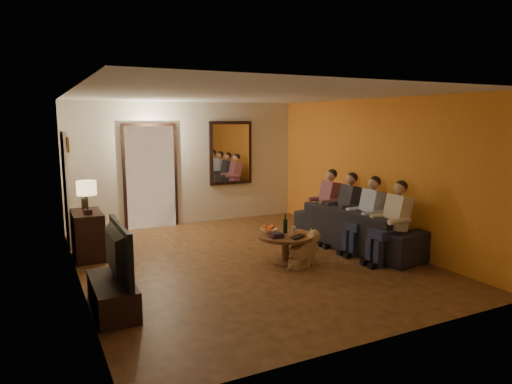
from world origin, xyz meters
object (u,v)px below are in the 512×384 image
person_a (394,225)px  laptop (301,237)px  person_b (368,218)px  dresser (88,235)px  tv_stand (113,296)px  person_d (326,206)px  coffee_table (285,248)px  tv (110,253)px  person_c (346,212)px  sofa (361,227)px  table_lamp (87,197)px  dog (304,248)px  wine_bottle (285,223)px  bowl (269,231)px

person_a → laptop: person_a is taller
person_b → dresser: bearing=156.8°
dresser → tv_stand: bearing=-90.0°
person_d → coffee_table: bearing=-145.4°
tv → person_c: (4.25, 1.13, -0.11)m
tv → sofa: tv is taller
person_a → dresser: bearing=150.4°
table_lamp → coffee_table: size_ratio=0.61×
person_c → tv: bearing=-165.1°
dog → wine_bottle: (-0.11, 0.39, 0.32)m
tv_stand → dog: dog is taller
sofa → person_b: bearing=153.3°
table_lamp → person_b: (4.25, -1.60, -0.43)m
dresser → sofa: dresser is taller
tv → sofa: 4.44m
dresser → coffee_table: 3.21m
wine_bottle → laptop: wine_bottle is taller
table_lamp → laptop: size_ratio=1.64×
person_c → wine_bottle: size_ratio=3.87×
sofa → person_c: 0.39m
tv_stand → person_c: bearing=14.9°
table_lamp → person_a: size_ratio=0.45×
person_c → bowl: size_ratio=4.63×
table_lamp → bowl: size_ratio=2.08×
tv → bowl: (2.57, 0.92, -0.23)m
person_c → coffee_table: 1.60m
person_a → person_c: bearing=90.0°
tv_stand → tv: tv is taller
person_a → laptop: size_ratio=3.65×
dresser → table_lamp: 0.69m
tv_stand → person_a: 4.27m
person_a → person_d: bearing=90.0°
dog → coffee_table: dog is taller
dog → person_c: bearing=15.1°
table_lamp → laptop: bearing=-31.0°
table_lamp → wine_bottle: size_ratio=1.74×
tv → dog: 2.97m
tv_stand → wine_bottle: (2.80, 0.80, 0.42)m
tv_stand → person_b: bearing=7.1°
table_lamp → tv_stand: bearing=-90.0°
table_lamp → person_c: (4.25, -1.00, -0.43)m
tv → person_a: bearing=-90.9°
tv → tv_stand: bearing=0.0°
dresser → bowl: size_ratio=3.31×
tv_stand → sofa: sofa is taller
dresser → table_lamp: (0.00, -0.22, 0.65)m
sofa → person_b: 0.39m
dresser → person_c: bearing=-16.0°
coffee_table → bowl: 0.38m
bowl → coffee_table: bearing=-50.7°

